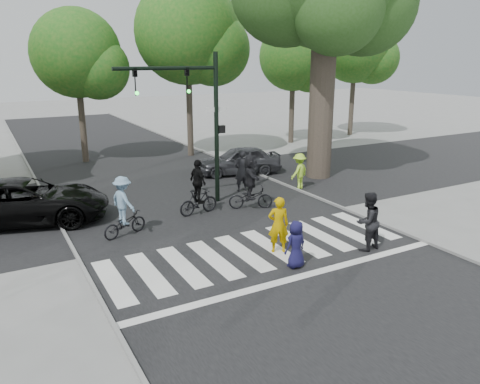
% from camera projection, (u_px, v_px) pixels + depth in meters
% --- Properties ---
extents(ground, '(120.00, 120.00, 0.00)m').
position_uv_depth(ground, '(275.00, 261.00, 13.77)').
color(ground, gray).
rests_on(ground, ground).
extents(road_stem, '(10.00, 70.00, 0.01)m').
position_uv_depth(road_stem, '(203.00, 213.00, 17.97)').
color(road_stem, black).
rests_on(road_stem, ground).
extents(road_cross, '(70.00, 10.00, 0.01)m').
position_uv_depth(road_cross, '(175.00, 194.00, 20.49)').
color(road_cross, black).
rests_on(road_cross, ground).
extents(curb_left, '(0.10, 70.00, 0.10)m').
position_uv_depth(curb_left, '(66.00, 236.00, 15.60)').
color(curb_left, gray).
rests_on(curb_left, ground).
extents(curb_right, '(0.10, 70.00, 0.10)m').
position_uv_depth(curb_right, '(309.00, 194.00, 20.31)').
color(curb_right, gray).
rests_on(curb_right, ground).
extents(crosswalk, '(10.00, 3.85, 0.01)m').
position_uv_depth(crosswalk, '(263.00, 253.00, 14.32)').
color(crosswalk, silver).
rests_on(crosswalk, ground).
extents(traffic_signal, '(4.45, 0.29, 6.00)m').
position_uv_depth(traffic_signal, '(197.00, 108.00, 18.06)').
color(traffic_signal, black).
rests_on(traffic_signal, ground).
extents(bg_tree_2, '(5.04, 4.80, 8.40)m').
position_uv_depth(bg_tree_2, '(82.00, 57.00, 25.31)').
color(bg_tree_2, brown).
rests_on(bg_tree_2, ground).
extents(bg_tree_3, '(6.30, 6.00, 10.20)m').
position_uv_depth(bg_tree_3, '(194.00, 36.00, 26.68)').
color(bg_tree_3, brown).
rests_on(bg_tree_3, ground).
extents(bg_tree_4, '(4.83, 4.60, 8.15)m').
position_uv_depth(bg_tree_4, '(298.00, 60.00, 31.46)').
color(bg_tree_4, brown).
rests_on(bg_tree_4, ground).
extents(bg_tree_5, '(5.67, 5.40, 9.30)m').
position_uv_depth(bg_tree_5, '(360.00, 49.00, 34.56)').
color(bg_tree_5, brown).
rests_on(bg_tree_5, ground).
extents(pedestrian_woman, '(0.76, 0.65, 1.77)m').
position_uv_depth(pedestrian_woman, '(278.00, 225.00, 14.21)').
color(pedestrian_woman, '#BE9200').
rests_on(pedestrian_woman, ground).
extents(pedestrian_child, '(0.72, 0.51, 1.39)m').
position_uv_depth(pedestrian_child, '(296.00, 244.00, 13.20)').
color(pedestrian_child, '#16143F').
rests_on(pedestrian_child, ground).
extents(pedestrian_adult, '(0.97, 0.80, 1.86)m').
position_uv_depth(pedestrian_adult, '(368.00, 221.00, 14.36)').
color(pedestrian_adult, black).
rests_on(pedestrian_adult, ground).
extents(cyclist_left, '(1.72, 1.19, 2.05)m').
position_uv_depth(cyclist_left, '(124.00, 210.00, 15.51)').
color(cyclist_left, black).
rests_on(cyclist_left, ground).
extents(cyclist_mid, '(1.67, 1.03, 2.13)m').
position_uv_depth(cyclist_mid, '(198.00, 192.00, 17.67)').
color(cyclist_mid, black).
rests_on(cyclist_mid, ground).
extents(cyclist_right, '(1.82, 1.68, 2.20)m').
position_uv_depth(cyclist_right, '(251.00, 185.00, 18.31)').
color(cyclist_right, black).
rests_on(cyclist_right, ground).
extents(car_suv, '(6.29, 4.12, 1.61)m').
position_uv_depth(car_suv, '(25.00, 201.00, 16.77)').
color(car_suv, black).
rests_on(car_suv, ground).
extents(car_grey, '(4.48, 2.68, 1.43)m').
position_uv_depth(car_grey, '(239.00, 160.00, 23.91)').
color(car_grey, '#39393E').
rests_on(car_grey, ground).
extents(bystander_hivis, '(1.21, 0.94, 1.65)m').
position_uv_depth(bystander_hivis, '(299.00, 171.00, 21.13)').
color(bystander_hivis, '#B4EC38').
rests_on(bystander_hivis, ground).
extents(bystander_dark, '(0.69, 0.46, 1.88)m').
position_uv_depth(bystander_dark, '(241.00, 171.00, 20.76)').
color(bystander_dark, black).
rests_on(bystander_dark, ground).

